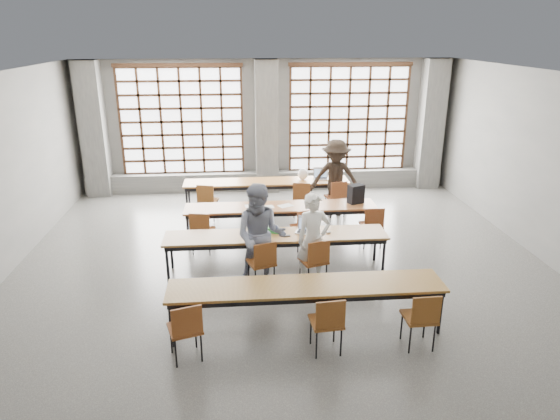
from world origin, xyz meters
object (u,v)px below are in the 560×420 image
(student_female, at_px, (261,236))
(green_box, at_px, (273,230))
(chair_near_right, at_px, (422,315))
(chair_near_left, at_px, (186,326))
(chair_back_right, at_px, (337,195))
(chair_front_right, at_px, (315,258))
(chair_back_mid, at_px, (302,196))
(backpack, at_px, (356,194))
(chair_mid_left, at_px, (201,228))
(laptop_back, at_px, (321,176))
(chair_near_mid, at_px, (328,319))
(laptop_front, at_px, (307,228))
(chair_back_left, at_px, (207,198))
(student_back, at_px, (335,178))
(chair_front_left, at_px, (263,260))
(mouse, at_px, (328,232))
(desk_row_b, at_px, (281,209))
(student_male, at_px, (313,240))
(chair_mid_right, at_px, (372,223))
(desk_row_c, at_px, (276,238))
(desk_row_a, at_px, (267,183))
(red_pouch, at_px, (185,325))
(phone, at_px, (287,236))
(desk_row_d, at_px, (306,289))
(plastic_bag, at_px, (303,174))
(chair_mid_centre, at_px, (304,225))

(student_female, relative_size, green_box, 7.30)
(chair_near_right, bearing_deg, chair_near_left, 179.94)
(chair_near_right, xyz_separation_m, student_female, (-2.09, 2.05, 0.38))
(chair_back_right, height_order, chair_front_right, same)
(chair_back_mid, xyz_separation_m, backpack, (1.00, -1.18, 0.39))
(chair_mid_left, height_order, chair_near_left, same)
(student_female, distance_m, laptop_back, 4.35)
(chair_near_mid, relative_size, laptop_front, 2.00)
(chair_back_left, relative_size, student_back, 0.48)
(chair_back_mid, relative_size, green_box, 3.52)
(chair_front_left, relative_size, mouse, 8.98)
(desk_row_b, height_order, student_male, student_male)
(chair_mid_right, bearing_deg, desk_row_c, -155.84)
(student_male, relative_size, student_back, 0.90)
(chair_near_left, height_order, mouse, chair_near_left)
(desk_row_a, relative_size, chair_mid_left, 4.55)
(desk_row_c, bearing_deg, chair_mid_left, 147.01)
(mouse, height_order, red_pouch, mouse)
(laptop_front, xyz_separation_m, phone, (-0.39, -0.21, -0.05))
(chair_mid_left, height_order, laptop_back, laptop_back)
(chair_back_mid, xyz_separation_m, chair_front_right, (-0.20, -3.39, 0.00))
(chair_mid_right, xyz_separation_m, chair_near_mid, (-1.52, -3.45, 0.00))
(desk_row_d, relative_size, chair_near_right, 4.55)
(chair_front_right, relative_size, student_female, 0.48)
(desk_row_a, distance_m, chair_front_left, 4.03)
(student_back, distance_m, red_pouch, 6.18)
(chair_front_left, relative_size, plastic_bag, 3.08)
(chair_back_left, height_order, chair_front_left, same)
(plastic_bag, bearing_deg, chair_near_right, -81.87)
(chair_near_mid, bearing_deg, chair_near_right, -0.01)
(backpack, bearing_deg, plastic_bag, 93.38)
(student_male, height_order, laptop_front, student_male)
(chair_mid_centre, bearing_deg, desk_row_c, -125.09)
(chair_mid_centre, height_order, green_box, chair_mid_centre)
(chair_mid_right, height_order, student_male, student_male)
(desk_row_b, xyz_separation_m, laptop_back, (1.17, 1.97, 0.13))
(chair_front_left, distance_m, chair_front_right, 0.90)
(chair_near_right, relative_size, red_pouch, 4.40)
(chair_near_left, relative_size, chair_near_mid, 1.00)
(chair_front_left, xyz_separation_m, green_box, (0.23, 0.71, 0.24))
(backpack, bearing_deg, chair_mid_right, -95.61)
(chair_mid_right, distance_m, chair_near_left, 4.85)
(student_male, distance_m, green_box, 0.87)
(desk_row_d, xyz_separation_m, mouse, (0.66, 1.90, 0.08))
(desk_row_b, distance_m, chair_near_mid, 4.09)
(chair_mid_centre, xyz_separation_m, chair_front_right, (-0.01, -1.53, 0.00))
(chair_mid_left, distance_m, chair_mid_centre, 2.04)
(laptop_front, height_order, red_pouch, laptop_front)
(chair_back_left, xyz_separation_m, laptop_back, (2.77, 0.74, 0.25))
(chair_back_mid, relative_size, chair_mid_left, 1.00)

